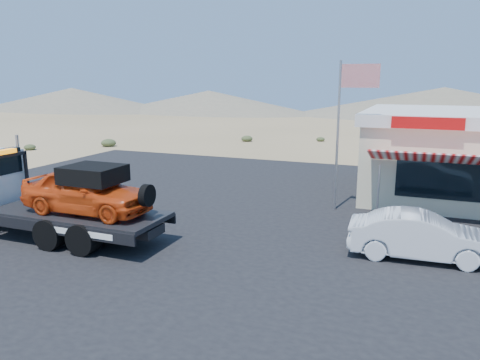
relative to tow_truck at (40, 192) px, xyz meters
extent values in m
plane|color=olive|center=(4.09, 2.43, -1.54)|extent=(120.00, 120.00, 0.00)
cube|color=black|center=(6.09, 5.43, -1.53)|extent=(32.00, 24.00, 0.02)
cylinder|color=black|center=(1.28, -0.99, -1.02)|extent=(0.99, 0.55, 0.99)
cylinder|color=black|center=(1.28, 0.99, -1.02)|extent=(0.99, 0.55, 0.99)
cylinder|color=black|center=(2.57, -0.99, -1.02)|extent=(0.99, 0.55, 0.99)
cylinder|color=black|center=(2.57, 0.99, -1.02)|extent=(0.99, 0.55, 0.99)
cube|color=black|center=(0.49, 0.00, -0.87)|extent=(8.14, 0.99, 0.30)
cube|color=black|center=(-1.64, 0.00, 0.12)|extent=(0.10, 2.18, 1.98)
cube|color=orange|center=(-1.64, 0.00, 1.26)|extent=(0.25, 1.19, 0.15)
cube|color=black|center=(1.58, 0.00, -0.60)|extent=(5.95, 2.28, 0.15)
imported|color=#D54011|center=(1.98, 0.00, 0.22)|extent=(4.37, 1.76, 1.49)
cube|color=black|center=(2.28, 0.00, 0.79)|extent=(1.79, 1.49, 0.55)
imported|color=silver|center=(12.18, 2.47, -0.82)|extent=(4.32, 1.75, 1.39)
cube|color=red|center=(12.09, 7.17, 2.13)|extent=(2.60, 0.12, 0.45)
cylinder|color=#99999E|center=(10.59, 5.73, -0.42)|extent=(0.08, 0.08, 2.20)
cylinder|color=#99999E|center=(8.79, 6.93, 1.48)|extent=(0.10, 0.10, 6.00)
cube|color=#B20C14|center=(9.54, 6.93, 3.88)|extent=(1.50, 0.02, 0.90)
ellipsoid|color=#354525|center=(-15.95, 15.08, -1.31)|extent=(0.86, 0.86, 0.46)
ellipsoid|color=#354525|center=(-11.58, 18.92, -1.22)|extent=(1.18, 1.18, 0.63)
ellipsoid|color=#354525|center=(-2.34, 25.93, -1.27)|extent=(0.99, 0.99, 0.53)
ellipsoid|color=#354525|center=(3.61, 28.33, -1.34)|extent=(0.74, 0.74, 0.40)
cone|color=#726B59|center=(-20.91, 57.43, 0.21)|extent=(36.00, 36.00, 3.50)
cone|color=#726B59|center=(14.09, 60.43, 0.56)|extent=(44.00, 44.00, 4.20)
cone|color=#726B59|center=(-45.91, 54.43, 0.36)|extent=(40.00, 40.00, 3.80)
camera|label=1|loc=(12.05, -11.86, 3.76)|focal=35.00mm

